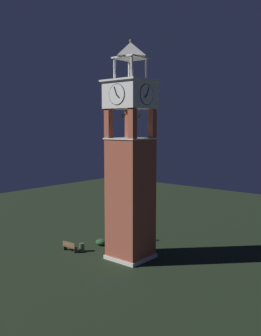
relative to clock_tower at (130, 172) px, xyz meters
name	(u,v)px	position (x,y,z in m)	size (l,w,h in m)	color
ground	(130,258)	(0.00, 0.00, -8.00)	(80.00, 80.00, 0.00)	black
clock_tower	(130,172)	(0.00, 0.00, 0.00)	(3.93, 3.93, 19.60)	#9E4C38
park_bench	(70,246)	(2.42, -5.71, -7.51)	(0.53, 1.62, 0.95)	brown
lamp_post	(110,216)	(-2.32, -4.86, -5.19)	(0.36, 0.36, 4.08)	black
trash_bin	(82,247)	(1.66, -4.82, -7.60)	(0.52, 0.52, 0.80)	#38513D
shrub_near_entry	(101,242)	(-0.98, -4.78, -7.68)	(1.15, 1.15, 0.62)	#234C28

